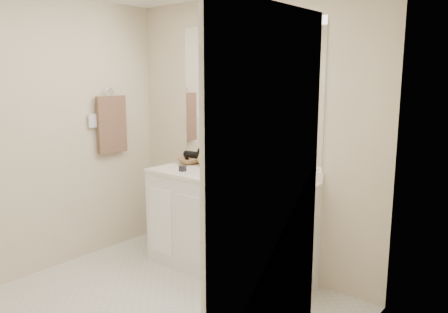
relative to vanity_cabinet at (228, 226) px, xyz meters
name	(u,v)px	position (x,y,z in m)	size (l,w,h in m)	color
wall_back	(247,135)	(0.00, 0.28, 0.77)	(2.60, 0.02, 2.40)	beige
wall_left	(33,138)	(-1.30, -1.02, 0.77)	(0.02, 2.60, 2.40)	beige
wall_right	(305,185)	(1.30, -1.02, 0.77)	(0.02, 2.60, 2.40)	beige
vanity_cabinet	(228,226)	(0.00, 0.00, 0.00)	(1.50, 0.55, 0.85)	white
countertop	(228,177)	(0.00, 0.00, 0.44)	(1.52, 0.57, 0.03)	white
backsplash	(246,166)	(0.00, 0.26, 0.50)	(1.52, 0.03, 0.08)	white
sink_basin	(226,177)	(0.00, -0.02, 0.44)	(0.37, 0.37, 0.02)	beige
faucet	(239,166)	(0.00, 0.16, 0.51)	(0.02, 0.02, 0.11)	silver
mirror	(247,94)	(0.00, 0.27, 1.14)	(1.48, 0.01, 1.20)	white
blue_mug	(226,164)	(-0.13, 0.13, 0.52)	(0.09, 0.09, 0.12)	#2C18A5
tan_cup	(249,171)	(0.17, 0.07, 0.50)	(0.07, 0.07, 0.09)	#C0B787
toothbrush	(250,159)	(0.18, 0.07, 0.60)	(0.01, 0.01, 0.21)	#E33B79
mouthwash_bottle	(272,172)	(0.43, 0.03, 0.54)	(0.07, 0.07, 0.17)	#0EADA4
clear_pump_bottle	(300,172)	(0.59, 0.19, 0.54)	(0.06, 0.06, 0.16)	silver
soap_dish	(264,185)	(0.45, -0.11, 0.46)	(0.10, 0.08, 0.01)	silver
green_soap	(265,183)	(0.45, -0.11, 0.48)	(0.07, 0.05, 0.03)	#95DC35
orange_comb	(234,183)	(0.23, -0.20, 0.46)	(0.13, 0.03, 0.01)	gold
dark_jar	(183,168)	(-0.42, -0.12, 0.48)	(0.07, 0.07, 0.05)	black
soap_bottle_white	(219,158)	(-0.27, 0.20, 0.54)	(0.07, 0.07, 0.18)	white
soap_bottle_cream	(212,158)	(-0.34, 0.18, 0.54)	(0.08, 0.08, 0.17)	beige
soap_bottle_yellow	(205,156)	(-0.43, 0.18, 0.54)	(0.14, 0.14, 0.18)	#EFCB5C
wicker_basket	(190,160)	(-0.61, 0.17, 0.48)	(0.24, 0.24, 0.06)	#91603A
hair_dryer	(191,154)	(-0.59, 0.17, 0.54)	(0.07, 0.07, 0.14)	black
towel_ring	(109,93)	(-1.27, -0.25, 1.12)	(0.11, 0.11, 0.01)	silver
hand_towel	(112,124)	(-1.25, -0.25, 0.82)	(0.04, 0.32, 0.55)	#483227
switch_plate	(93,121)	(-1.27, -0.45, 0.88)	(0.01, 0.09, 0.13)	silver
door	(267,243)	(1.29, -1.32, 0.57)	(0.02, 0.82, 2.00)	white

